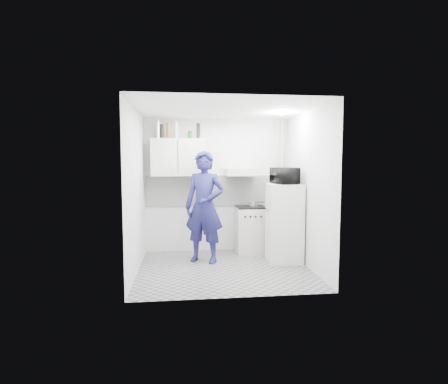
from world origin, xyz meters
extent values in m
plane|color=slate|center=(0.00, 0.00, 0.00)|extent=(2.80, 2.80, 0.00)
plane|color=white|center=(0.00, 0.00, 2.60)|extent=(2.80, 2.80, 0.00)
plane|color=silver|center=(0.00, 1.25, 1.30)|extent=(2.80, 0.00, 2.80)
plane|color=silver|center=(-1.40, 0.00, 1.30)|extent=(0.00, 2.60, 2.60)
plane|color=silver|center=(1.40, 0.00, 1.30)|extent=(0.00, 2.60, 2.60)
imported|color=#1B1A4E|center=(-0.29, 0.46, 0.98)|extent=(0.84, 0.72, 1.96)
cube|color=#BCB4A9|center=(0.63, 1.00, 0.44)|extent=(0.55, 0.55, 0.88)
cube|color=silver|center=(1.10, 0.30, 0.69)|extent=(0.60, 0.60, 1.38)
cube|color=black|center=(0.63, 1.00, 0.89)|extent=(0.53, 0.53, 0.03)
cylinder|color=silver|center=(0.69, 1.02, 0.96)|extent=(0.16, 0.16, 0.09)
imported|color=black|center=(1.10, 0.30, 1.52)|extent=(0.57, 0.44, 0.28)
cylinder|color=silver|center=(-1.12, 1.07, 2.37)|extent=(0.08, 0.08, 0.33)
cylinder|color=black|center=(-1.05, 1.07, 2.33)|extent=(0.07, 0.07, 0.26)
cylinder|color=brown|center=(-0.93, 1.07, 2.35)|extent=(0.07, 0.07, 0.29)
cylinder|color=#B2B7BC|center=(-0.78, 1.07, 2.36)|extent=(0.07, 0.07, 0.32)
cylinder|color=#144C1E|center=(-0.52, 1.07, 2.28)|extent=(0.08, 0.08, 0.15)
cylinder|color=black|center=(-0.36, 1.07, 2.35)|extent=(0.07, 0.07, 0.29)
cube|color=silver|center=(-0.75, 1.07, 1.85)|extent=(1.00, 0.35, 0.70)
cube|color=#BCB4A9|center=(0.45, 1.00, 1.57)|extent=(0.60, 0.50, 0.14)
cube|color=white|center=(0.00, 1.24, 1.20)|extent=(2.74, 0.03, 0.60)
cylinder|color=#BCB4A9|center=(1.30, 1.17, 1.30)|extent=(0.05, 0.05, 2.60)
cylinder|color=#BCB4A9|center=(1.18, 1.17, 1.30)|extent=(0.04, 0.04, 2.60)
cylinder|color=white|center=(1.00, 0.20, 2.57)|extent=(0.10, 0.10, 0.02)
camera|label=1|loc=(-0.65, -5.61, 1.75)|focal=28.00mm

